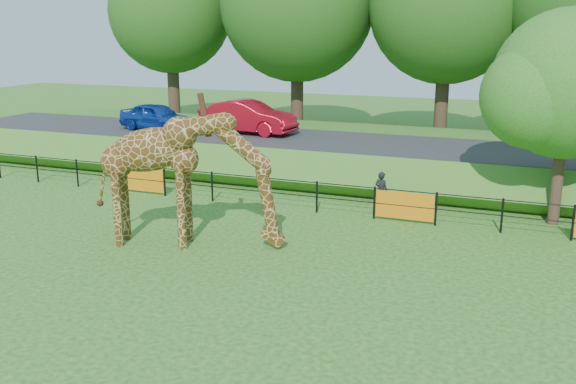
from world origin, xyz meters
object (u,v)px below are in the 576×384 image
Objects in this scene: giraffe at (189,180)px; car_blue at (157,117)px; car_red at (248,117)px; visitor at (381,191)px; tree_east at (570,90)px.

giraffe is 12.60m from car_blue.
car_blue is 4.38m from car_red.
tree_east is at bearing -154.58° from visitor.
car_red is (-3.24, 10.91, 0.20)m from giraffe.
tree_east is at bearing -94.02° from car_blue.
tree_east is (17.45, -4.00, 2.23)m from car_blue.
car_blue is 0.55× the size of tree_east.
car_blue is at bearing 167.10° from tree_east.
car_red is at bearing 92.01° from giraffe.
visitor is (11.83, -4.60, -1.36)m from car_blue.
tree_east reaches higher than visitor.
car_blue is 2.70× the size of visitor.
giraffe is at bearing -148.39° from tree_east.
tree_east is (9.91, 6.10, 2.33)m from giraffe.
tree_east is (13.15, -4.81, 2.12)m from car_red.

